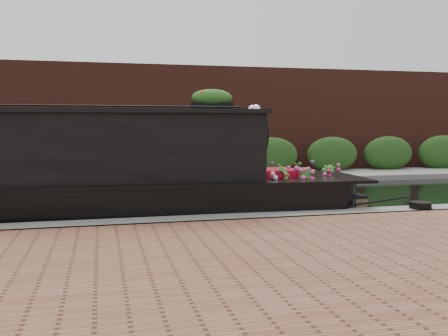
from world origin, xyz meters
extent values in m
plane|color=black|center=(0.00, 0.00, 0.00)|extent=(80.00, 80.00, 0.00)
cube|color=gray|center=(0.00, -3.30, 0.00)|extent=(40.00, 0.60, 0.50)
cube|color=brown|center=(0.00, -7.00, 0.00)|extent=(40.00, 7.00, 0.50)
cube|color=slate|center=(0.00, 4.20, 0.00)|extent=(40.00, 2.40, 0.34)
cube|color=#1F4216|center=(0.00, 5.10, 0.00)|extent=(40.00, 1.10, 2.80)
cube|color=#4E231A|center=(0.00, 7.20, 0.00)|extent=(40.00, 1.00, 8.00)
cube|color=black|center=(-3.06, -1.84, 1.38)|extent=(8.97, 2.12, 1.31)
cube|color=black|center=(-3.06, -1.84, 2.07)|extent=(9.12, 2.27, 0.08)
cube|color=red|center=(1.41, -1.84, 1.38)|extent=(0.14, 1.69, 1.31)
cube|color=black|center=(0.13, -2.70, 1.45)|extent=(0.87, 0.07, 0.53)
cube|color=red|center=(1.91, -1.84, 0.68)|extent=(0.81, 0.91, 0.48)
sphere|color=silver|center=(1.42, -1.98, 2.14)|extent=(0.17, 0.17, 0.17)
sphere|color=silver|center=(1.42, -1.71, 2.14)|extent=(0.17, 0.17, 0.17)
cube|color=black|center=(0.55, -1.84, 2.19)|extent=(0.84, 0.25, 0.16)
ellipsoid|color=red|center=(0.55, -1.84, 2.38)|extent=(0.91, 0.23, 0.23)
imported|color=#326B23|center=(1.79, -2.56, 0.76)|extent=(0.41, 0.41, 0.65)
imported|color=#326B23|center=(2.26, -2.56, 0.70)|extent=(0.37, 0.37, 0.53)
imported|color=#326B23|center=(2.76, -1.38, 0.72)|extent=(0.64, 0.61, 0.57)
imported|color=#326B23|center=(2.98, -2.02, 0.72)|extent=(0.44, 0.44, 0.56)
imported|color=#326B23|center=(1.86, -1.10, 0.70)|extent=(0.20, 0.29, 0.52)
cylinder|color=brown|center=(3.73, -1.84, 0.18)|extent=(0.36, 0.40, 0.36)
cylinder|color=black|center=(4.25, -3.34, 0.31)|extent=(0.41, 0.41, 0.12)
camera|label=1|loc=(-1.58, -11.50, 1.83)|focal=40.00mm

